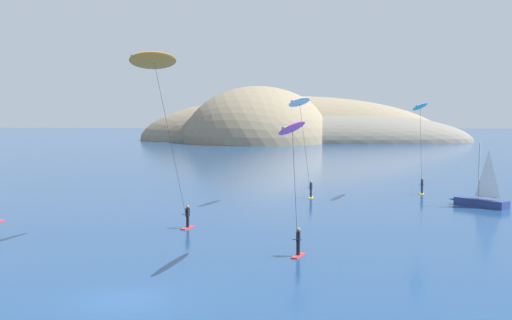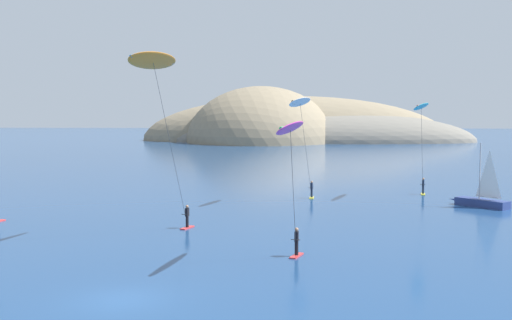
{
  "view_description": "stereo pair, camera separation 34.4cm",
  "coord_description": "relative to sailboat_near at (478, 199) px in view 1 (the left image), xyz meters",
  "views": [
    {
      "loc": [
        7.53,
        -27.83,
        8.49
      ],
      "look_at": [
        4.48,
        24.06,
        4.55
      ],
      "focal_mm": 45.0,
      "sensor_mm": 36.0,
      "label": 1
    },
    {
      "loc": [
        7.87,
        -27.81,
        8.49
      ],
      "look_at": [
        4.48,
        24.06,
        4.55
      ],
      "focal_mm": 45.0,
      "sensor_mm": 36.0,
      "label": 2
    }
  ],
  "objects": [
    {
      "name": "ground_plane",
      "position": [
        -24.11,
        -30.29,
        -0.64
      ],
      "size": [
        600.0,
        600.0,
        0.0
      ],
      "primitive_type": "plane",
      "color": "navy"
    },
    {
      "name": "headland_island",
      "position": [
        -18.67,
        124.65,
        -0.64
      ],
      "size": [
        95.18,
        47.2,
        31.22
      ],
      "color": "slate",
      "rests_on": "ground"
    },
    {
      "name": "sailboat_near",
      "position": [
        0.0,
        0.0,
        0.0
      ],
      "size": [
        4.7,
        5.06,
        5.7
      ],
      "color": "navy",
      "rests_on": "ground"
    },
    {
      "name": "kitesurfer_orange",
      "position": [
        -25.45,
        -16.89,
        10.41
      ],
      "size": [
        3.14,
        8.77,
        12.32
      ],
      "color": "red",
      "rests_on": "ground"
    },
    {
      "name": "kitesurfer_white",
      "position": [
        -15.96,
        1.1,
        8.03
      ],
      "size": [
        2.88,
        7.08,
        9.86
      ],
      "color": "yellow",
      "rests_on": "ground"
    },
    {
      "name": "kitesurfer_cyan",
      "position": [
        -4.15,
        5.85,
        7.69
      ],
      "size": [
        3.01,
        6.11,
        9.41
      ],
      "color": "yellow",
      "rests_on": "ground"
    },
    {
      "name": "kitesurfer_magenta",
      "position": [
        -16.62,
        -22.83,
        6.39
      ],
      "size": [
        2.15,
        5.79,
        8.04
      ],
      "color": "red",
      "rests_on": "ground"
    }
  ]
}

